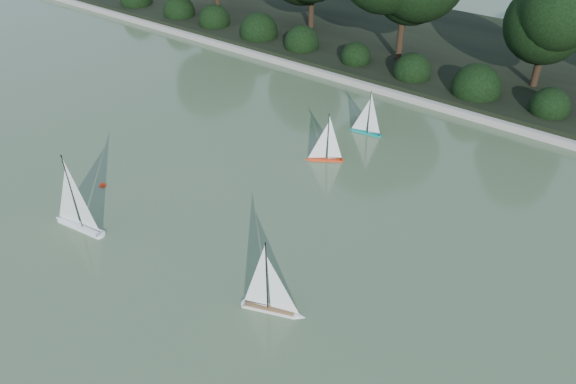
{
  "coord_description": "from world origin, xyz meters",
  "views": [
    {
      "loc": [
        4.56,
        -4.51,
        6.64
      ],
      "look_at": [
        -0.82,
        2.46,
        0.7
      ],
      "focal_mm": 35.0,
      "sensor_mm": 36.0,
      "label": 1
    }
  ],
  "objects_px": {
    "sailboat_orange": "(323,153)",
    "race_buoy": "(103,186)",
    "sailboat_white_b": "(275,301)",
    "sailboat_white_a": "(75,215)",
    "sailboat_teal": "(364,126)"
  },
  "relations": [
    {
      "from": "sailboat_orange",
      "to": "sailboat_teal",
      "type": "height_order",
      "value": "sailboat_orange"
    },
    {
      "from": "sailboat_white_b",
      "to": "sailboat_orange",
      "type": "relative_size",
      "value": 1.2
    },
    {
      "from": "sailboat_white_b",
      "to": "sailboat_teal",
      "type": "height_order",
      "value": "sailboat_white_b"
    },
    {
      "from": "race_buoy",
      "to": "sailboat_orange",
      "type": "bearing_deg",
      "value": 50.41
    },
    {
      "from": "sailboat_orange",
      "to": "race_buoy",
      "type": "height_order",
      "value": "sailboat_orange"
    },
    {
      "from": "sailboat_white_b",
      "to": "sailboat_orange",
      "type": "xyz_separation_m",
      "value": [
        -2.1,
        4.38,
        -0.03
      ]
    },
    {
      "from": "sailboat_teal",
      "to": "race_buoy",
      "type": "height_order",
      "value": "sailboat_teal"
    },
    {
      "from": "sailboat_white_b",
      "to": "race_buoy",
      "type": "height_order",
      "value": "sailboat_white_b"
    },
    {
      "from": "sailboat_teal",
      "to": "sailboat_white_a",
      "type": "bearing_deg",
      "value": -109.52
    },
    {
      "from": "sailboat_white_a",
      "to": "sailboat_white_b",
      "type": "bearing_deg",
      "value": 7.65
    },
    {
      "from": "sailboat_orange",
      "to": "sailboat_white_b",
      "type": "bearing_deg",
      "value": -64.34
    },
    {
      "from": "sailboat_white_b",
      "to": "sailboat_teal",
      "type": "bearing_deg",
      "value": 108.6
    },
    {
      "from": "sailboat_white_b",
      "to": "race_buoy",
      "type": "distance_m",
      "value": 5.27
    },
    {
      "from": "sailboat_white_a",
      "to": "sailboat_teal",
      "type": "bearing_deg",
      "value": 70.48
    },
    {
      "from": "sailboat_white_b",
      "to": "sailboat_teal",
      "type": "distance_m",
      "value": 6.45
    }
  ]
}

